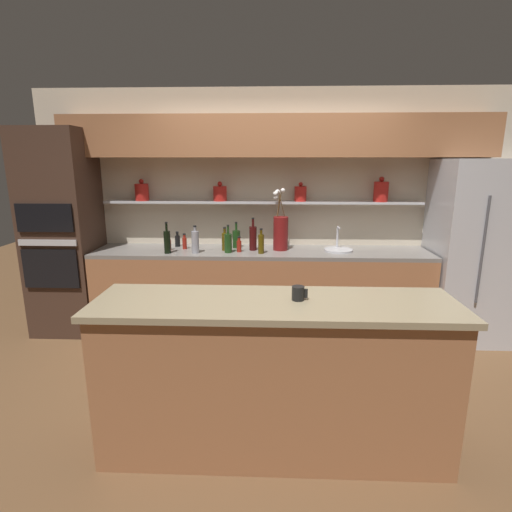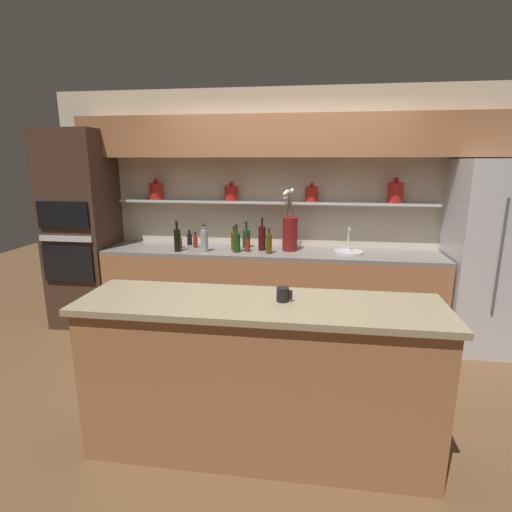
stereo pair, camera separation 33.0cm
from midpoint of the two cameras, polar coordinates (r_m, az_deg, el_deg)
The scene contains 20 objects.
ground_plane at distance 3.43m, azimuth -0.44°, elevation -19.19°, with size 12.00×12.00×0.00m, color brown.
back_wall_unit at distance 4.42m, azimuth 0.47°, elevation 9.61°, with size 5.20×0.44×2.60m.
back_counter_unit at distance 4.36m, azimuth -1.49°, elevation -5.11°, with size 3.54×0.62×0.92m.
island_counter at distance 2.64m, azimuth -1.13°, elevation -16.91°, with size 2.22×0.61×1.02m.
refrigerator at distance 4.63m, azimuth 27.65°, elevation 0.51°, with size 0.95×0.73×1.87m.
oven_tower at distance 4.83m, azimuth -27.62°, elevation 2.84°, with size 0.67×0.64×2.17m.
flower_vase at distance 4.22m, azimuth 1.28°, elevation 3.58°, with size 0.16×0.17×0.65m.
sink_fixture at distance 4.26m, azimuth 9.54°, elevation 1.02°, with size 0.30×0.30×0.25m.
bottle_sauce_0 at distance 4.38m, azimuth -12.31°, elevation 1.90°, with size 0.05×0.05×0.17m.
bottle_wine_1 at distance 4.21m, azimuth -14.79°, elevation 2.00°, with size 0.07×0.07×0.32m.
bottle_sauce_2 at distance 4.53m, azimuth -13.21°, elevation 2.17°, with size 0.06×0.06×0.17m.
bottle_wine_3 at distance 4.13m, azimuth -6.28°, elevation 1.89°, with size 0.08×0.08×0.29m.
bottle_sauce_4 at distance 4.16m, azimuth -4.71°, elevation 1.50°, with size 0.05×0.05×0.17m.
bottle_wine_5 at distance 4.36m, azimuth -5.00°, elevation 2.46°, with size 0.08×0.08×0.28m.
bottle_oil_6 at distance 4.07m, azimuth -1.59°, elevation 1.79°, with size 0.06×0.06×0.26m.
bottle_spirit_7 at distance 4.16m, azimuth -10.93°, elevation 2.01°, with size 0.08×0.08×0.29m.
bottle_sauce_8 at distance 4.36m, azimuth -14.49°, elevation 1.66°, with size 0.05×0.05×0.16m.
bottle_oil_9 at distance 4.24m, azimuth -6.72°, elevation 2.12°, with size 0.06×0.06×0.25m.
bottle_wine_10 at distance 4.22m, azimuth -2.68°, elevation 2.59°, with size 0.08×0.08×0.35m.
coffee_mug at distance 2.43m, azimuth 2.19°, elevation -5.40°, with size 0.10×0.08×0.09m.
Camera 1 is at (-0.02, -2.89, 1.85)m, focal length 28.00 mm.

